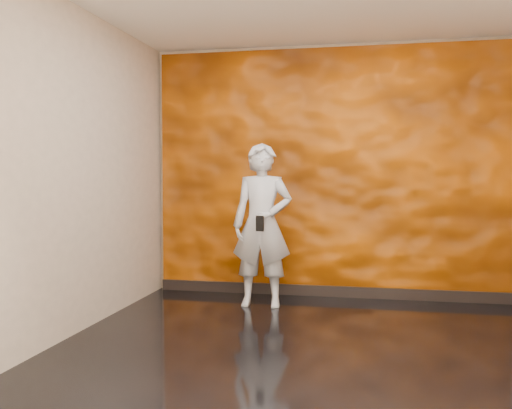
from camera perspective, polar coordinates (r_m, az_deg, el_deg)
room at (r=4.44m, az=5.44°, el=3.50°), size 4.02×4.02×2.81m
feature_wall at (r=6.39m, az=7.35°, el=3.16°), size 3.90×0.06×2.75m
baseboard at (r=6.48m, az=7.24°, el=-8.59°), size 3.90×0.04×0.12m
man at (r=5.88m, az=0.62°, el=-2.06°), size 0.63×0.43×1.68m
phone at (r=5.61m, az=0.39°, el=-1.91°), size 0.08×0.04×0.16m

